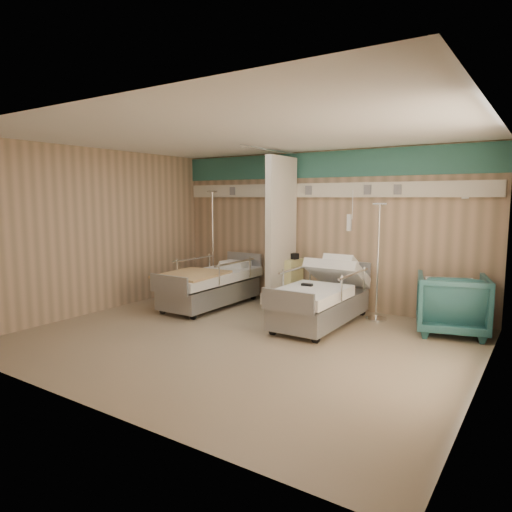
{
  "coord_description": "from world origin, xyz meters",
  "views": [
    {
      "loc": [
        3.56,
        -5.06,
        1.97
      ],
      "look_at": [
        -0.15,
        0.6,
        1.1
      ],
      "focal_mm": 32.0,
      "sensor_mm": 36.0,
      "label": 1
    }
  ],
  "objects_px": {
    "visitor_armchair": "(452,304)",
    "iv_stand_right": "(377,296)",
    "bedside_cabinet": "(285,281)",
    "bed_right": "(321,305)",
    "bed_left": "(211,289)",
    "iv_stand_left": "(213,273)"
  },
  "relations": [
    {
      "from": "bed_left",
      "to": "iv_stand_left",
      "type": "bearing_deg",
      "value": 126.23
    },
    {
      "from": "bed_left",
      "to": "iv_stand_right",
      "type": "bearing_deg",
      "value": 14.76
    },
    {
      "from": "bed_right",
      "to": "bed_left",
      "type": "distance_m",
      "value": 2.2
    },
    {
      "from": "iv_stand_right",
      "to": "iv_stand_left",
      "type": "height_order",
      "value": "iv_stand_left"
    },
    {
      "from": "visitor_armchair",
      "to": "iv_stand_left",
      "type": "height_order",
      "value": "iv_stand_left"
    },
    {
      "from": "bed_left",
      "to": "iv_stand_right",
      "type": "height_order",
      "value": "iv_stand_right"
    },
    {
      "from": "bed_left",
      "to": "visitor_armchair",
      "type": "bearing_deg",
      "value": 8.55
    },
    {
      "from": "bed_left",
      "to": "iv_stand_right",
      "type": "distance_m",
      "value": 2.93
    },
    {
      "from": "bedside_cabinet",
      "to": "iv_stand_right",
      "type": "relative_size",
      "value": 0.45
    },
    {
      "from": "bed_right",
      "to": "iv_stand_right",
      "type": "relative_size",
      "value": 1.15
    },
    {
      "from": "iv_stand_right",
      "to": "iv_stand_left",
      "type": "xyz_separation_m",
      "value": [
        -3.49,
        0.15,
        0.05
      ]
    },
    {
      "from": "bed_right",
      "to": "bedside_cabinet",
      "type": "bearing_deg",
      "value": 141.95
    },
    {
      "from": "visitor_armchair",
      "to": "iv_stand_right",
      "type": "distance_m",
      "value": 1.17
    },
    {
      "from": "iv_stand_right",
      "to": "bedside_cabinet",
      "type": "bearing_deg",
      "value": 175.06
    },
    {
      "from": "bedside_cabinet",
      "to": "visitor_armchair",
      "type": "bearing_deg",
      "value": -5.82
    },
    {
      "from": "bedside_cabinet",
      "to": "visitor_armchair",
      "type": "height_order",
      "value": "visitor_armchair"
    },
    {
      "from": "bed_left",
      "to": "visitor_armchair",
      "type": "distance_m",
      "value": 4.04
    },
    {
      "from": "visitor_armchair",
      "to": "iv_stand_right",
      "type": "height_order",
      "value": "iv_stand_right"
    },
    {
      "from": "bedside_cabinet",
      "to": "visitor_armchair",
      "type": "distance_m",
      "value": 2.96
    },
    {
      "from": "bed_right",
      "to": "bed_left",
      "type": "height_order",
      "value": "same"
    },
    {
      "from": "bedside_cabinet",
      "to": "iv_stand_right",
      "type": "height_order",
      "value": "iv_stand_right"
    },
    {
      "from": "visitor_armchair",
      "to": "iv_stand_left",
      "type": "relative_size",
      "value": 0.46
    }
  ]
}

